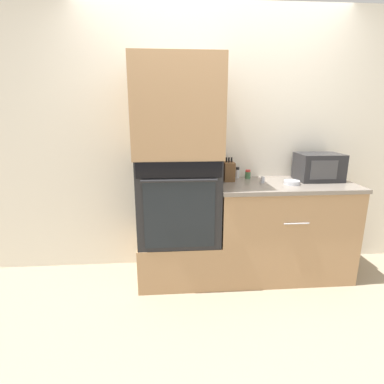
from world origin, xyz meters
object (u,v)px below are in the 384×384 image
object	(u,v)px
wall_oven	(178,198)
condiment_jar_mid	(263,180)
condiment_jar_near	(237,173)
condiment_jar_far	(248,174)
bowl	(292,182)
knife_block	(229,171)
microwave	(319,167)

from	to	relation	value
wall_oven	condiment_jar_mid	xyz separation A→B (m)	(0.78, 0.03, 0.15)
condiment_jar_mid	condiment_jar_near	bearing A→B (deg)	128.28
condiment_jar_far	wall_oven	bearing A→B (deg)	-162.34
wall_oven	bowl	world-z (taller)	wall_oven
wall_oven	condiment_jar_mid	size ratio (longest dim) A/B	12.69
knife_block	condiment_jar_mid	bearing A→B (deg)	-22.78
microwave	condiment_jar_far	size ratio (longest dim) A/B	4.62
bowl	condiment_jar_near	xyz separation A→B (m)	(-0.43, 0.32, 0.03)
condiment_jar_far	knife_block	bearing A→B (deg)	-161.68
wall_oven	condiment_jar_far	xyz separation A→B (m)	(0.69, 0.22, 0.17)
microwave	bowl	distance (m)	0.37
condiment_jar_mid	wall_oven	bearing A→B (deg)	-177.93
condiment_jar_near	microwave	bearing A→B (deg)	-12.38
condiment_jar_far	microwave	bearing A→B (deg)	-10.78
knife_block	condiment_jar_near	bearing A→B (deg)	44.05
microwave	condiment_jar_mid	size ratio (longest dim) A/B	6.70
microwave	condiment_jar_far	distance (m)	0.67
wall_oven	bowl	distance (m)	1.03
condiment_jar_far	condiment_jar_near	bearing A→B (deg)	157.24
microwave	condiment_jar_mid	world-z (taller)	microwave
condiment_jar_near	condiment_jar_mid	world-z (taller)	condiment_jar_near
bowl	condiment_jar_near	size ratio (longest dim) A/B	1.29
microwave	knife_block	xyz separation A→B (m)	(-0.85, 0.06, -0.04)
condiment_jar_near	wall_oven	bearing A→B (deg)	-156.47
knife_block	condiment_jar_far	xyz separation A→B (m)	(0.21, 0.07, -0.05)
wall_oven	condiment_jar_far	size ratio (longest dim) A/B	8.75
knife_block	condiment_jar_mid	xyz separation A→B (m)	(0.29, -0.12, -0.06)
condiment_jar_mid	condiment_jar_far	xyz separation A→B (m)	(-0.09, 0.19, 0.01)
bowl	condiment_jar_mid	bearing A→B (deg)	160.11
microwave	condiment_jar_far	bearing A→B (deg)	169.22
condiment_jar_near	condiment_jar_far	world-z (taller)	condiment_jar_near
microwave	condiment_jar_far	world-z (taller)	microwave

